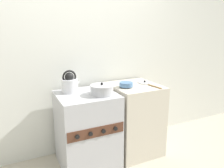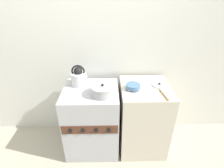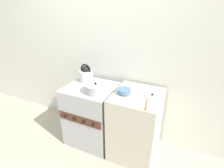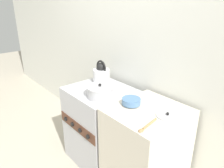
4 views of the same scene
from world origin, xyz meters
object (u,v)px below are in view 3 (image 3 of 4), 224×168
object	(u,v)px
loose_pot_lid	(152,96)
enamel_bowl	(124,91)
kettle	(86,75)
stove	(92,114)
cooking_pot	(96,88)

from	to	relation	value
loose_pot_lid	enamel_bowl	bearing A→B (deg)	-165.70
kettle	loose_pot_lid	bearing A→B (deg)	-5.02
stove	cooking_pot	size ratio (longest dim) A/B	3.37
enamel_bowl	cooking_pot	bearing A→B (deg)	-167.74
enamel_bowl	loose_pot_lid	bearing A→B (deg)	14.30
kettle	stove	bearing A→B (deg)	-42.75
loose_pot_lid	cooking_pot	bearing A→B (deg)	-166.75
cooking_pot	enamel_bowl	bearing A→B (deg)	12.26
cooking_pot	stove	bearing A→B (deg)	143.64
kettle	loose_pot_lid	distance (m)	0.95
stove	cooking_pot	world-z (taller)	cooking_pot
stove	enamel_bowl	world-z (taller)	enamel_bowl
kettle	cooking_pot	size ratio (longest dim) A/B	1.00
stove	kettle	distance (m)	0.56
stove	enamel_bowl	xyz separation A→B (m)	(0.48, -0.03, 0.49)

